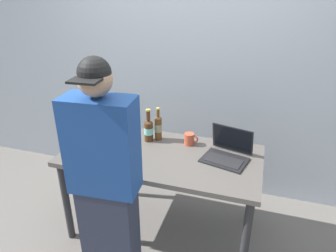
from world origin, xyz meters
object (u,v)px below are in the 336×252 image
Objects in this scene: laptop at (227,152)px; beer_bottle_amber at (149,129)px; person_figure at (106,189)px; coffee_mug at (190,139)px; beer_bottle_dark at (158,127)px.

beer_bottle_amber reaches higher than laptop.
beer_bottle_amber is (-0.68, 0.09, 0.05)m from laptop.
laptop is 0.98m from person_figure.
coffee_mug is at bearing 69.40° from person_figure.
person_figure is at bearing -92.71° from beer_bottle_dark.
beer_bottle_amber is at bearing -145.16° from beer_bottle_dark.
laptop is at bearing -7.30° from beer_bottle_amber.
beer_bottle_amber is at bearing -173.90° from coffee_mug.
beer_bottle_amber is 0.17× the size of person_figure.
beer_bottle_dark reaches higher than coffee_mug.
coffee_mug is at bearing 159.36° from laptop.
coffee_mug is at bearing -2.29° from beer_bottle_dark.
laptop is at bearing -20.64° from coffee_mug.
beer_bottle_amber is at bearing 92.02° from person_figure.
coffee_mug is (0.32, 0.86, -0.02)m from person_figure.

